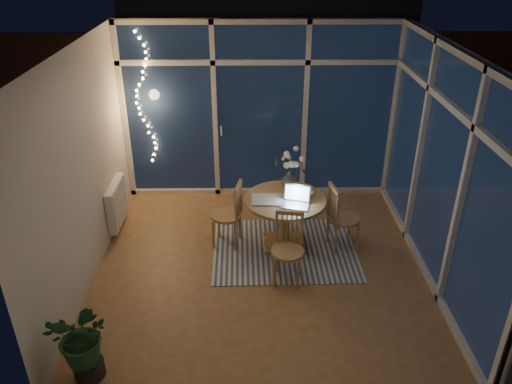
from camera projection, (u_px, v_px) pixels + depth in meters
floor at (263, 267)px, 6.08m from camera, size 4.00×4.00×0.00m
ceiling at (265, 50)px, 4.87m from camera, size 4.00×4.00×0.00m
wall_back at (260, 112)px, 7.25m from camera, size 4.00×0.04×2.60m
wall_front at (271, 285)px, 3.71m from camera, size 4.00×0.04×2.60m
wall_left at (81, 171)px, 5.45m from camera, size 0.04×4.00×2.60m
wall_right at (445, 169)px, 5.50m from camera, size 0.04×4.00×2.60m
window_wall_back at (260, 112)px, 7.21m from camera, size 4.00×0.10×2.60m
window_wall_right at (441, 169)px, 5.50m from camera, size 0.10×4.00×2.60m
radiator at (117, 203)px, 6.67m from camera, size 0.10×0.70×0.58m
fairy_lights at (143, 100)px, 7.02m from camera, size 0.24×0.10×1.85m
garden_patio at (280, 127)px, 10.54m from camera, size 12.00×6.00×0.10m
garden_fence at (256, 76)px, 10.53m from camera, size 11.00×0.08×1.80m
garden_shrubs at (213, 132)px, 8.87m from camera, size 0.90×0.90×0.90m
rug at (284, 249)px, 6.40m from camera, size 1.85×1.49×0.01m
dining_table at (285, 222)px, 6.33m from camera, size 1.04×1.04×0.69m
chair_left at (226, 214)px, 6.33m from camera, size 0.49×0.49×0.90m
chair_right at (344, 217)px, 6.24m from camera, size 0.50×0.50×0.91m
chair_front at (288, 250)px, 5.64m from camera, size 0.45×0.45×0.86m
laptop at (295, 197)px, 5.96m from camera, size 0.40×0.36×0.24m
flower_vase at (289, 179)px, 6.42m from camera, size 0.21×0.21×0.21m
bowl at (307, 193)px, 6.26m from camera, size 0.15×0.15×0.04m
newspapers at (270, 200)px, 6.13m from camera, size 0.41×0.33×0.02m
phone at (294, 201)px, 6.12m from camera, size 0.12×0.07×0.01m
potted_plant at (84, 344)px, 4.43m from camera, size 0.68×0.64×0.76m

